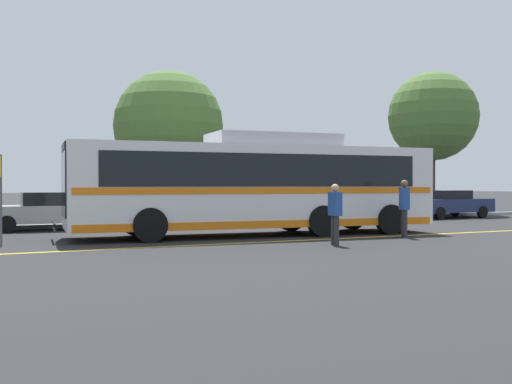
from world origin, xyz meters
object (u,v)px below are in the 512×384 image
(pedestrian_0, at_px, (335,210))
(pedestrian_1, at_px, (404,204))
(parked_car_3, at_px, (332,206))
(parked_car_1, at_px, (45,211))
(parked_car_4, at_px, (447,204))
(bus_stop_sign, at_px, (1,189))
(parked_car_2, at_px, (201,208))
(tree_2, at_px, (433,116))
(tree_1, at_px, (169,126))
(transit_bus, at_px, (257,184))

(pedestrian_0, height_order, pedestrian_1, pedestrian_1)
(parked_car_3, distance_m, pedestrian_0, 10.50)
(parked_car_1, distance_m, parked_car_4, 19.00)
(parked_car_3, bearing_deg, parked_car_1, 90.95)
(parked_car_4, height_order, bus_stop_sign, bus_stop_sign)
(parked_car_1, height_order, parked_car_2, parked_car_2)
(pedestrian_0, bearing_deg, pedestrian_1, 111.81)
(parked_car_4, xyz_separation_m, tree_2, (2.44, 3.74, 4.85))
(parked_car_4, relative_size, bus_stop_sign, 2.01)
(parked_car_2, xyz_separation_m, tree_1, (-0.40, 2.95, 3.53))
(parked_car_3, distance_m, parked_car_4, 6.82)
(parked_car_4, bearing_deg, pedestrian_1, -54.12)
(pedestrian_0, height_order, tree_1, tree_1)
(parked_car_1, relative_size, pedestrian_0, 2.50)
(parked_car_1, relative_size, pedestrian_1, 2.32)
(parked_car_1, distance_m, tree_1, 7.06)
(parked_car_2, xyz_separation_m, parked_car_4, (13.10, 0.11, -0.02))
(transit_bus, relative_size, tree_1, 1.86)
(parked_car_1, xyz_separation_m, parked_car_4, (19.00, -0.21, 0.01))
(parked_car_4, bearing_deg, parked_car_3, -94.01)
(tree_1, distance_m, tree_2, 16.02)
(parked_car_2, xyz_separation_m, parked_car_3, (6.28, 0.03, -0.03))
(parked_car_2, relative_size, tree_1, 0.60)
(pedestrian_0, bearing_deg, parked_car_4, 129.02)
(transit_bus, distance_m, parked_car_1, 8.07)
(pedestrian_1, xyz_separation_m, bus_stop_sign, (-11.57, 2.40, 0.52))
(tree_1, relative_size, tree_2, 0.83)
(transit_bus, distance_m, tree_2, 18.20)
(transit_bus, bearing_deg, parked_car_2, 6.38)
(parked_car_1, relative_size, parked_car_3, 1.01)
(tree_1, height_order, tree_2, tree_2)
(pedestrian_0, bearing_deg, tree_2, 133.77)
(parked_car_1, relative_size, tree_1, 0.63)
(parked_car_3, bearing_deg, parked_car_2, 92.62)
(pedestrian_1, height_order, tree_2, tree_2)
(transit_bus, bearing_deg, parked_car_3, -45.86)
(pedestrian_1, bearing_deg, transit_bus, -104.60)
(transit_bus, relative_size, tree_2, 1.53)
(parked_car_2, xyz_separation_m, pedestrian_0, (0.65, -8.82, 0.22))
(parked_car_4, distance_m, pedestrian_0, 15.32)
(parked_car_3, relative_size, bus_stop_sign, 1.69)
(parked_car_3, xyz_separation_m, bus_stop_sign, (-13.91, -5.36, 0.84))
(transit_bus, distance_m, tree_1, 8.36)
(pedestrian_0, relative_size, bus_stop_sign, 0.68)
(pedestrian_0, relative_size, tree_2, 0.21)
(parked_car_4, bearing_deg, bus_stop_sign, -79.98)
(parked_car_2, relative_size, pedestrian_0, 2.40)
(transit_bus, distance_m, pedestrian_0, 3.95)
(parked_car_3, bearing_deg, pedestrian_0, 149.86)
(pedestrian_0, xyz_separation_m, tree_1, (-1.05, 11.77, 3.32))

